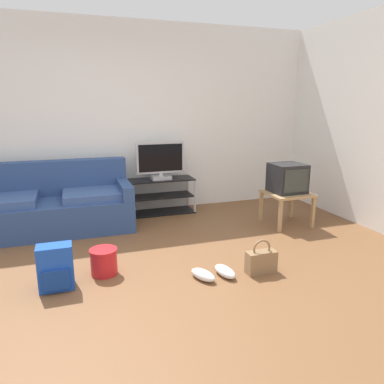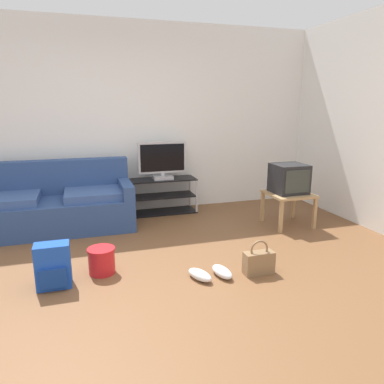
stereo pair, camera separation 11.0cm
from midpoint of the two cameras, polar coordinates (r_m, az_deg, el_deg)
ground_plane at (r=3.34m, az=-5.95°, el=-14.61°), size 9.00×9.80×0.02m
wall_back at (r=5.38m, az=-11.56°, el=11.07°), size 9.00×0.10×2.70m
wall_right at (r=5.19m, az=27.14°, el=9.78°), size 0.10×3.60×2.70m
couch at (r=4.95m, az=-20.38°, el=-1.94°), size 1.97×0.86×0.85m
tv_stand at (r=5.34m, az=-4.04°, el=-0.59°), size 0.97×0.38×0.51m
flat_tv at (r=5.22m, az=-4.08°, el=4.90°), size 0.70×0.22×0.54m
side_table at (r=4.94m, az=15.55°, el=-0.86°), size 0.55×0.55×0.44m
crt_tv at (r=4.89m, az=15.64°, el=2.05°), size 0.42×0.40×0.38m
backpack at (r=3.42m, az=-20.12°, el=-10.90°), size 0.29×0.25×0.40m
handbag at (r=3.55m, az=11.34°, el=-10.72°), size 0.29×0.12×0.34m
cleaning_bucket at (r=3.58m, az=-13.17°, el=-10.34°), size 0.26×0.26×0.25m
sneakers_pair at (r=3.44m, az=3.95°, el=-12.64°), size 0.42×0.31×0.09m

